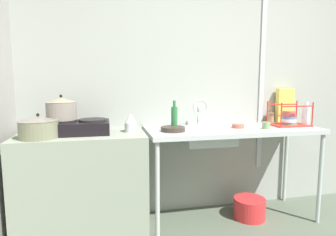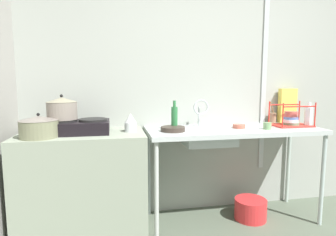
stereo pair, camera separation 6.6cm
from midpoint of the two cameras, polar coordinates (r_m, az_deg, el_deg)
name	(u,v)px [view 2 (the right image)]	position (r m, az deg, el deg)	size (l,w,h in m)	color
wall_back	(230,81)	(2.97, 13.07, 7.38)	(4.79, 0.10, 2.61)	#9DA39B
wall_metal_strip	(265,68)	(3.08, 19.50, 9.57)	(0.05, 0.01, 2.09)	#B2BBBC
counter_concrete	(84,184)	(2.53, -15.88, -12.71)	(1.02, 0.59, 0.87)	gray
counter_sink	(233,135)	(2.66, 13.75, -3.39)	(1.58, 0.59, 0.87)	#B2BBBC
stove	(78,126)	(2.41, -16.93, -1.65)	(0.50, 0.32, 0.12)	black
pot_on_left_burner	(62,108)	(2.41, -19.89, 1.85)	(0.24, 0.24, 0.20)	gray
pot_beside_stove	(39,127)	(2.32, -23.88, -1.63)	(0.29, 0.29, 0.19)	#76795C
percolator	(131,123)	(2.39, -6.78, -0.98)	(0.10, 0.10, 0.15)	silver
sink_basin	(208,137)	(2.55, 8.78, -3.74)	(0.44, 0.35, 0.13)	#B2BBBC
faucet	(201,109)	(2.65, 7.32, 1.87)	(0.15, 0.08, 0.26)	#B2BBBC
frying_pan	(173,129)	(2.41, 1.78, -2.22)	(0.21, 0.21, 0.04)	#362D26
dish_rack	(291,120)	(2.95, 24.15, -0.37)	(0.35, 0.25, 0.23)	red
cup_by_rack	(267,126)	(2.67, 20.07, -1.50)	(0.07, 0.07, 0.06)	#719A66
small_bowl_on_drainboard	(239,126)	(2.66, 14.83, -1.61)	(0.11, 0.11, 0.04)	#B75D4B
bottle_by_sink	(174,118)	(2.47, 2.07, 0.08)	(0.06, 0.06, 0.26)	#2A6D3B
bottle_by_rack	(309,116)	(3.00, 27.08, 0.39)	(0.07, 0.07, 0.23)	white
cereal_box	(287,106)	(3.18, 23.51, 2.32)	(0.19, 0.06, 0.35)	#E6D051
utensil_jar	(273,118)	(3.10, 20.93, 0.05)	(0.07, 0.07, 0.22)	#906F54
bucket_on_floor	(250,209)	(2.92, 16.97, -17.18)	(0.30, 0.30, 0.19)	red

